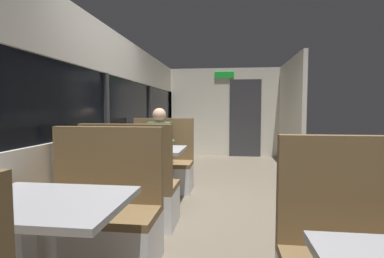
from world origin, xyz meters
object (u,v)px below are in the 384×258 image
(seated_passenger, at_px, (160,156))
(bench_mid_window_facing_entry, at_px, (161,169))
(dining_table_mid_window, at_px, (149,156))
(bench_mid_window_facing_end, at_px, (132,195))
(dining_table_near_window, at_px, (46,217))
(bench_near_window_facing_entry, at_px, (101,223))

(seated_passenger, bearing_deg, bench_mid_window_facing_entry, 90.00)
(dining_table_mid_window, bearing_deg, bench_mid_window_facing_end, -90.00)
(dining_table_near_window, bearing_deg, bench_mid_window_facing_end, 90.00)
(bench_mid_window_facing_end, xyz_separation_m, bench_mid_window_facing_entry, (0.00, 1.40, 0.00))
(dining_table_near_window, xyz_separation_m, dining_table_mid_window, (0.00, 2.16, 0.00))
(dining_table_mid_window, height_order, seated_passenger, seated_passenger)
(bench_mid_window_facing_end, bearing_deg, dining_table_mid_window, 90.00)
(bench_near_window_facing_entry, relative_size, bench_mid_window_facing_end, 1.00)
(bench_mid_window_facing_entry, bearing_deg, dining_table_mid_window, -90.00)
(dining_table_mid_window, relative_size, bench_mid_window_facing_end, 0.82)
(bench_near_window_facing_entry, bearing_deg, dining_table_mid_window, 90.00)
(bench_mid_window_facing_entry, bearing_deg, dining_table_near_window, -90.00)
(dining_table_mid_window, distance_m, bench_mid_window_facing_end, 0.77)
(dining_table_near_window, distance_m, seated_passenger, 2.79)
(dining_table_near_window, bearing_deg, dining_table_mid_window, 90.00)
(dining_table_near_window, xyz_separation_m, bench_mid_window_facing_entry, (0.00, 2.86, -0.31))
(dining_table_mid_window, relative_size, seated_passenger, 0.71)
(dining_table_mid_window, relative_size, bench_mid_window_facing_entry, 0.82)
(dining_table_near_window, bearing_deg, seated_passenger, 90.00)
(dining_table_near_window, height_order, dining_table_mid_window, same)
(dining_table_near_window, height_order, bench_mid_window_facing_entry, bench_mid_window_facing_entry)
(bench_mid_window_facing_end, bearing_deg, bench_mid_window_facing_entry, 90.00)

